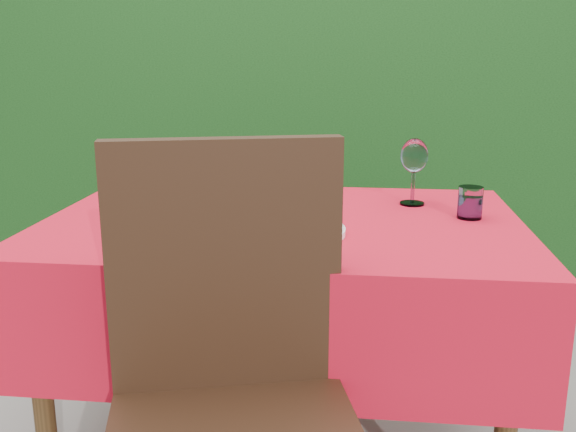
# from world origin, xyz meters

# --- Properties ---
(hedge) EXTENTS (3.20, 0.55, 1.78)m
(hedge) POSITION_xyz_m (0.00, 1.55, 0.92)
(hedge) COLOR black
(hedge) RESTS_ON ground
(dining_table) EXTENTS (1.26, 0.86, 0.75)m
(dining_table) POSITION_xyz_m (0.00, 0.00, 0.60)
(dining_table) COLOR #452E16
(dining_table) RESTS_ON ground
(chair_near) EXTENTS (0.57, 0.57, 1.02)m
(chair_near) POSITION_xyz_m (-0.03, -0.57, 0.59)
(chair_near) COLOR black
(chair_near) RESTS_ON ground
(chair_far) EXTENTS (0.40, 0.40, 0.82)m
(chair_far) POSITION_xyz_m (-0.08, 0.59, 0.47)
(chair_far) COLOR black
(chair_far) RESTS_ON ground
(pizza_plate) EXTENTS (0.32, 0.32, 0.05)m
(pizza_plate) POSITION_xyz_m (0.03, -0.15, 0.77)
(pizza_plate) COLOR white
(pizza_plate) RESTS_ON dining_table
(pasta_plate) EXTENTS (0.24, 0.24, 0.07)m
(pasta_plate) POSITION_xyz_m (0.00, 0.33, 0.77)
(pasta_plate) COLOR white
(pasta_plate) RESTS_ON dining_table
(water_glass) EXTENTS (0.07, 0.07, 0.09)m
(water_glass) POSITION_xyz_m (0.50, 0.06, 0.79)
(water_glass) COLOR silver
(water_glass) RESTS_ON dining_table
(wine_glass) EXTENTS (0.08, 0.08, 0.19)m
(wine_glass) POSITION_xyz_m (0.36, 0.20, 0.88)
(wine_glass) COLOR silver
(wine_glass) RESTS_ON dining_table
(fork) EXTENTS (0.08, 0.21, 0.01)m
(fork) POSITION_xyz_m (-0.28, -0.03, 0.75)
(fork) COLOR silver
(fork) RESTS_ON dining_table
(steel_ramekin) EXTENTS (0.09, 0.09, 0.03)m
(steel_ramekin) POSITION_xyz_m (-0.44, 0.24, 0.76)
(steel_ramekin) COLOR #B4B4BB
(steel_ramekin) RESTS_ON dining_table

